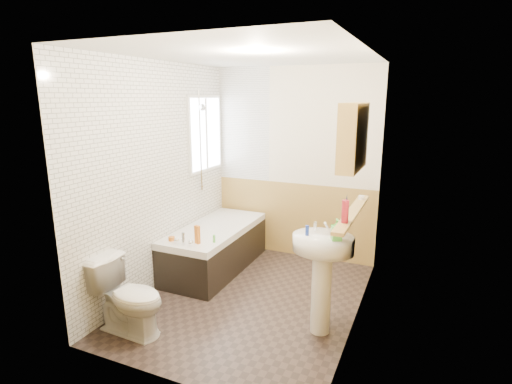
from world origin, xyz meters
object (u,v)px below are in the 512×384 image
(sink, at_px, (322,264))
(pine_shelf, at_px, (353,213))
(bathtub, at_px, (215,247))
(toilet, at_px, (129,297))
(medicine_cabinet, at_px, (353,137))

(sink, distance_m, pine_shelf, 0.54)
(bathtub, bearing_deg, pine_shelf, -18.85)
(toilet, relative_size, medicine_cabinet, 1.12)
(pine_shelf, bearing_deg, bathtub, 161.15)
(medicine_cabinet, bearing_deg, sink, -131.90)
(medicine_cabinet, bearing_deg, bathtub, 159.59)
(sink, xyz_separation_m, pine_shelf, (0.20, 0.24, 0.44))
(medicine_cabinet, bearing_deg, toilet, -153.16)
(bathtub, height_order, medicine_cabinet, medicine_cabinet)
(bathtub, relative_size, sink, 1.50)
(toilet, xyz_separation_m, medicine_cabinet, (1.77, 0.90, 1.44))
(toilet, relative_size, pine_shelf, 0.55)
(pine_shelf, bearing_deg, sink, -130.32)
(toilet, xyz_separation_m, pine_shelf, (1.80, 0.94, 0.76))
(sink, xyz_separation_m, medicine_cabinet, (0.17, 0.19, 1.12))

